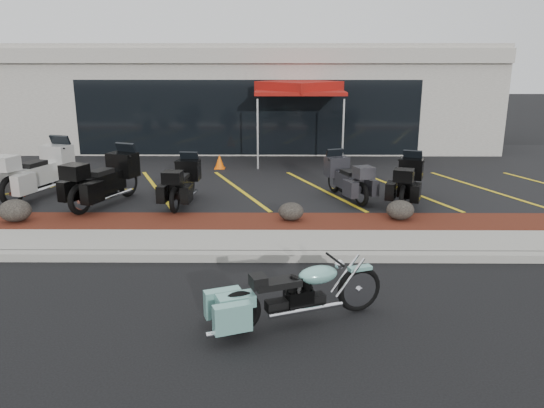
{
  "coord_description": "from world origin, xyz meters",
  "views": [
    {
      "loc": [
        0.97,
        -8.1,
        3.58
      ],
      "look_at": [
        0.91,
        1.2,
        0.98
      ],
      "focal_mm": 35.0,
      "sensor_mm": 36.0,
      "label": 1
    }
  ],
  "objects_px": {
    "traffic_cone": "(220,161)",
    "hero_cruiser": "(359,283)",
    "touring_white": "(62,162)",
    "popup_canopy": "(299,89)"
  },
  "relations": [
    {
      "from": "traffic_cone",
      "to": "hero_cruiser",
      "type": "bearing_deg",
      "value": -72.49
    },
    {
      "from": "hero_cruiser",
      "to": "traffic_cone",
      "type": "height_order",
      "value": "hero_cruiser"
    },
    {
      "from": "touring_white",
      "to": "popup_canopy",
      "type": "bearing_deg",
      "value": -40.32
    },
    {
      "from": "touring_white",
      "to": "popup_canopy",
      "type": "relative_size",
      "value": 0.66
    },
    {
      "from": "hero_cruiser",
      "to": "touring_white",
      "type": "height_order",
      "value": "touring_white"
    },
    {
      "from": "hero_cruiser",
      "to": "touring_white",
      "type": "xyz_separation_m",
      "value": [
        -6.87,
        6.75,
        0.42
      ]
    },
    {
      "from": "touring_white",
      "to": "hero_cruiser",
      "type": "bearing_deg",
      "value": -116.44
    },
    {
      "from": "traffic_cone",
      "to": "touring_white",
      "type": "bearing_deg",
      "value": -145.54
    },
    {
      "from": "touring_white",
      "to": "traffic_cone",
      "type": "relative_size",
      "value": 5.48
    },
    {
      "from": "hero_cruiser",
      "to": "popup_canopy",
      "type": "bearing_deg",
      "value": 71.4
    }
  ]
}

